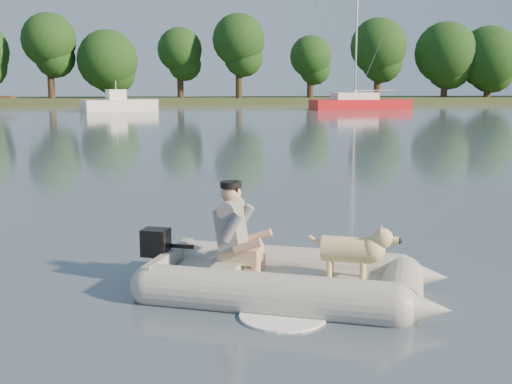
{
  "coord_description": "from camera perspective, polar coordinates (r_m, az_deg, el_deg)",
  "views": [
    {
      "loc": [
        -0.53,
        -7.56,
        2.41
      ],
      "look_at": [
        0.32,
        1.92,
        0.75
      ],
      "focal_mm": 45.0,
      "sensor_mm": 36.0,
      "label": 1
    }
  ],
  "objects": [
    {
      "name": "shore_bank",
      "position": [
        69.59,
        -4.69,
        8.08
      ],
      "size": [
        160.0,
        12.0,
        0.7
      ],
      "primitive_type": "cube",
      "color": "#47512D",
      "rests_on": "water"
    },
    {
      "name": "outboard_motor",
      "position": [
        7.8,
        -8.86,
        -5.89
      ],
      "size": [
        0.48,
        0.4,
        0.77
      ],
      "primitive_type": null,
      "rotation": [
        0.0,
        0.0,
        -0.34
      ],
      "color": "black",
      "rests_on": "dinghy"
    },
    {
      "name": "dinghy",
      "position": [
        7.25,
        3.04,
        -4.73
      ],
      "size": [
        5.73,
        5.1,
        1.36
      ],
      "primitive_type": null,
      "rotation": [
        0.0,
        0.0,
        -0.34
      ],
      "color": "#969591",
      "rests_on": "water"
    },
    {
      "name": "motorboat",
      "position": [
        52.09,
        -12.09,
        8.28
      ],
      "size": [
        6.37,
        4.55,
        2.52
      ],
      "primitive_type": null,
      "rotation": [
        0.0,
        0.0,
        0.43
      ],
      "color": "white",
      "rests_on": "water"
    },
    {
      "name": "treeline",
      "position": [
        69.29,
        2.57,
        12.3
      ],
      "size": [
        93.35,
        7.35,
        9.27
      ],
      "color": "#332316",
      "rests_on": "shore_bank"
    },
    {
      "name": "dog",
      "position": [
        7.23,
        8.08,
        -5.46
      ],
      "size": [
        0.97,
        0.61,
        0.61
      ],
      "primitive_type": null,
      "rotation": [
        0.0,
        0.0,
        -0.34
      ],
      "color": "tan",
      "rests_on": "dinghy"
    },
    {
      "name": "sailboat",
      "position": [
        55.06,
        9.18,
        7.78
      ],
      "size": [
        8.63,
        3.67,
        11.49
      ],
      "rotation": [
        0.0,
        0.0,
        0.14
      ],
      "color": "red",
      "rests_on": "water"
    },
    {
      "name": "man",
      "position": [
        7.42,
        -2.07,
        -2.95
      ],
      "size": [
        0.87,
        0.81,
        1.06
      ],
      "primitive_type": null,
      "rotation": [
        0.0,
        0.0,
        -0.34
      ],
      "color": "slate",
      "rests_on": "dinghy"
    },
    {
      "name": "water",
      "position": [
        7.95,
        -1.05,
        -7.75
      ],
      "size": [
        160.0,
        160.0,
        0.0
      ],
      "primitive_type": "plane",
      "color": "slate",
      "rests_on": "ground"
    }
  ]
}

